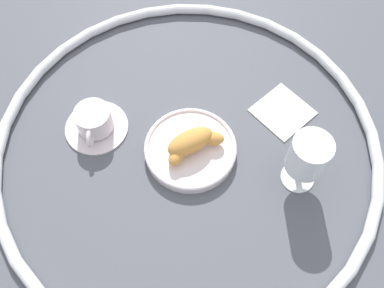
{
  "coord_description": "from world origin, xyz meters",
  "views": [
    {
      "loc": [
        0.26,
        0.35,
        0.81
      ],
      "look_at": [
        -0.0,
        0.01,
        0.03
      ],
      "focal_mm": 40.6,
      "sensor_mm": 36.0,
      "label": 1
    }
  ],
  "objects_px": {
    "croissant_large": "(193,142)",
    "juice_glass_left": "(308,157)",
    "folded_napkin": "(283,111)",
    "coffee_cup_near": "(95,122)",
    "pastry_plate": "(192,148)"
  },
  "relations": [
    {
      "from": "coffee_cup_near",
      "to": "folded_napkin",
      "type": "distance_m",
      "value": 0.41
    },
    {
      "from": "croissant_large",
      "to": "pastry_plate",
      "type": "bearing_deg",
      "value": -98.88
    },
    {
      "from": "pastry_plate",
      "to": "folded_napkin",
      "type": "height_order",
      "value": "pastry_plate"
    },
    {
      "from": "croissant_large",
      "to": "coffee_cup_near",
      "type": "height_order",
      "value": "croissant_large"
    },
    {
      "from": "coffee_cup_near",
      "to": "juice_glass_left",
      "type": "distance_m",
      "value": 0.44
    },
    {
      "from": "croissant_large",
      "to": "juice_glass_left",
      "type": "relative_size",
      "value": 0.97
    },
    {
      "from": "pastry_plate",
      "to": "folded_napkin",
      "type": "relative_size",
      "value": 1.75
    },
    {
      "from": "folded_napkin",
      "to": "coffee_cup_near",
      "type": "bearing_deg",
      "value": -31.88
    },
    {
      "from": "pastry_plate",
      "to": "coffee_cup_near",
      "type": "height_order",
      "value": "coffee_cup_near"
    },
    {
      "from": "pastry_plate",
      "to": "folded_napkin",
      "type": "bearing_deg",
      "value": 168.07
    },
    {
      "from": "pastry_plate",
      "to": "croissant_large",
      "type": "relative_size",
      "value": 1.42
    },
    {
      "from": "croissant_large",
      "to": "folded_napkin",
      "type": "xyz_separation_m",
      "value": [
        -0.22,
        0.04,
        -0.04
      ]
    },
    {
      "from": "juice_glass_left",
      "to": "folded_napkin",
      "type": "bearing_deg",
      "value": -122.83
    },
    {
      "from": "pastry_plate",
      "to": "juice_glass_left",
      "type": "relative_size",
      "value": 1.37
    },
    {
      "from": "coffee_cup_near",
      "to": "juice_glass_left",
      "type": "height_order",
      "value": "juice_glass_left"
    }
  ]
}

